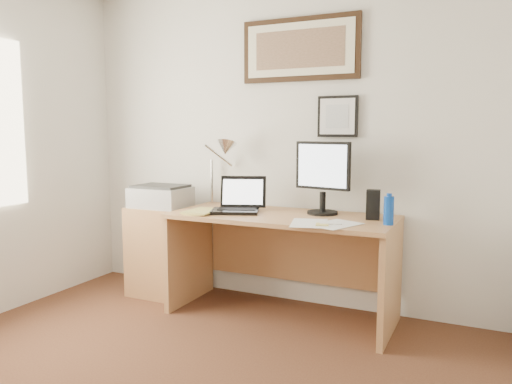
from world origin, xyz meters
The scene contains 17 objects.
wall_back centered at (0.00, 2.00, 1.25)m, with size 3.50×0.02×2.50m, color silver.
side_cabinet centered at (-0.92, 1.68, 0.36)m, with size 0.50×0.40×0.73m, color #A77246.
water_bottle centered at (0.91, 1.57, 0.84)m, with size 0.06×0.06×0.18m, color #0D40AC.
bottle_cap centered at (0.91, 1.57, 0.94)m, with size 0.03×0.03×0.02m, color #0D40AC.
speaker centered at (0.78, 1.72, 0.85)m, with size 0.09×0.08×0.20m, color black.
paper_sheet_a centered at (0.44, 1.40, 0.75)m, with size 0.23×0.33×0.00m, color white.
paper_sheet_b centered at (0.61, 1.42, 0.75)m, with size 0.23×0.33×0.00m, color white.
sticky_pad centered at (0.54, 1.36, 0.76)m, with size 0.08×0.08×0.01m, color #DCCB68.
marker_pen centered at (0.59, 1.39, 0.76)m, with size 0.02×0.02×0.14m, color white.
book centered at (-0.50, 1.45, 0.76)m, with size 0.20×0.28×0.02m, color tan.
desk centered at (0.15, 1.72, 0.51)m, with size 1.60×0.70×0.75m.
laptop centered at (-0.19, 1.61, 0.81)m, with size 0.40×0.40×0.26m.
lcd_monitor centered at (0.41, 1.78, 1.04)m, with size 0.42×0.22×0.52m.
printer centered at (-0.92, 1.67, 0.82)m, with size 0.44×0.34×0.18m.
desk_lamp centered at (-0.41, 1.81, 1.19)m, with size 0.29×0.27×0.53m.
picture_large centered at (0.15, 1.97, 1.95)m, with size 0.92×0.04×0.47m.
picture_small centered at (0.45, 1.97, 1.45)m, with size 0.30×0.03×0.30m.
Camera 1 is at (1.49, -1.62, 1.35)m, focal length 35.00 mm.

